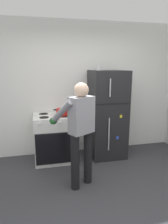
% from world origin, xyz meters
% --- Properties ---
extents(ground, '(8.00, 8.00, 0.00)m').
position_xyz_m(ground, '(0.00, 0.00, 0.00)').
color(ground, '#38383D').
extents(kitchen_wall_back, '(6.00, 0.10, 2.70)m').
position_xyz_m(kitchen_wall_back, '(0.00, 1.95, 1.35)').
color(kitchen_wall_back, white).
rests_on(kitchen_wall_back, ground).
extents(refrigerator, '(0.68, 0.72, 1.74)m').
position_xyz_m(refrigerator, '(0.53, 1.57, 0.87)').
color(refrigerator, black).
rests_on(refrigerator, ground).
extents(stove_range, '(0.76, 0.67, 0.92)m').
position_xyz_m(stove_range, '(-0.54, 1.56, 0.45)').
color(stove_range, white).
rests_on(stove_range, ground).
extents(person_cook, '(0.67, 0.74, 1.60)m').
position_xyz_m(person_cook, '(-0.23, 0.62, 0.96)').
color(person_cook, black).
rests_on(person_cook, ground).
extents(red_pot, '(0.32, 0.22, 0.13)m').
position_xyz_m(red_pot, '(-0.38, 1.52, 0.98)').
color(red_pot, red).
rests_on(red_pot, stove_range).
extents(coffee_mug, '(0.11, 0.08, 0.10)m').
position_xyz_m(coffee_mug, '(0.35, 1.62, 1.79)').
color(coffee_mug, silver).
rests_on(coffee_mug, refrigerator).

